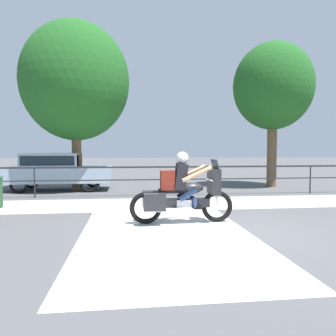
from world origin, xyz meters
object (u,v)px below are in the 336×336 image
Objects in this scene: tree_behind_sign at (273,87)px; tree_behind_car at (76,82)px; motorcycle at (181,192)px; parked_car at (56,169)px.

tree_behind_car is (-8.55, -0.31, -0.04)m from tree_behind_sign.
tree_behind_sign reaches higher than motorcycle.
motorcycle reaches higher than parked_car.
tree_behind_sign reaches higher than parked_car.
parked_car is 10.07m from tree_behind_sign.
tree_behind_car is at bearing -177.96° from tree_behind_sign.
tree_behind_car reaches higher than parked_car.
tree_behind_car reaches higher than tree_behind_sign.
motorcycle is at bearing -56.10° from parked_car.
tree_behind_sign is (5.25, 6.77, 3.77)m from motorcycle.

